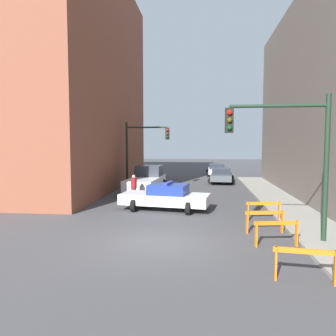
{
  "coord_description": "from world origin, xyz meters",
  "views": [
    {
      "loc": [
        1.59,
        -11.63,
        3.63
      ],
      "look_at": [
        -0.56,
        8.16,
        2.07
      ],
      "focal_mm": 35.0,
      "sensor_mm": 36.0,
      "label": 1
    }
  ],
  "objects_px": {
    "traffic_light_far": "(141,145)",
    "barrier_front": "(305,259)",
    "parked_car_near": "(221,175)",
    "white_truck": "(147,180)",
    "barrier_corner": "(264,208)",
    "parked_car_mid": "(217,170)",
    "barrier_mid": "(277,229)",
    "traffic_light_near": "(293,145)",
    "police_car": "(166,197)",
    "pedestrian_crossing": "(134,188)",
    "barrier_back": "(265,218)"
  },
  "relations": [
    {
      "from": "traffic_light_far",
      "to": "barrier_front",
      "type": "relative_size",
      "value": 3.26
    },
    {
      "from": "traffic_light_far",
      "to": "parked_car_near",
      "type": "relative_size",
      "value": 1.17
    },
    {
      "from": "white_truck",
      "to": "barrier_corner",
      "type": "bearing_deg",
      "value": -46.15
    },
    {
      "from": "parked_car_mid",
      "to": "barrier_mid",
      "type": "xyz_separation_m",
      "value": [
        1.14,
        -24.27,
        -0.06
      ]
    },
    {
      "from": "barrier_corner",
      "to": "traffic_light_far",
      "type": "bearing_deg",
      "value": 127.66
    },
    {
      "from": "white_truck",
      "to": "traffic_light_near",
      "type": "bearing_deg",
      "value": -53.79
    },
    {
      "from": "traffic_light_far",
      "to": "barrier_mid",
      "type": "bearing_deg",
      "value": -61.4
    },
    {
      "from": "barrier_mid",
      "to": "parked_car_near",
      "type": "bearing_deg",
      "value": 92.98
    },
    {
      "from": "traffic_light_far",
      "to": "barrier_corner",
      "type": "relative_size",
      "value": 3.26
    },
    {
      "from": "police_car",
      "to": "pedestrian_crossing",
      "type": "relative_size",
      "value": 2.97
    },
    {
      "from": "parked_car_near",
      "to": "barrier_corner",
      "type": "distance_m",
      "value": 14.37
    },
    {
      "from": "pedestrian_crossing",
      "to": "barrier_front",
      "type": "xyz_separation_m",
      "value": [
        6.86,
        -10.92,
        -0.24
      ]
    },
    {
      "from": "barrier_front",
      "to": "barrier_corner",
      "type": "relative_size",
      "value": 1.0
    },
    {
      "from": "barrier_back",
      "to": "traffic_light_far",
      "type": "bearing_deg",
      "value": 121.58
    },
    {
      "from": "traffic_light_near",
      "to": "barrier_front",
      "type": "relative_size",
      "value": 3.26
    },
    {
      "from": "traffic_light_near",
      "to": "traffic_light_far",
      "type": "bearing_deg",
      "value": 121.38
    },
    {
      "from": "white_truck",
      "to": "barrier_back",
      "type": "xyz_separation_m",
      "value": [
        6.6,
        -10.24,
        -0.29
      ]
    },
    {
      "from": "traffic_light_far",
      "to": "barrier_back",
      "type": "distance_m",
      "value": 14.32
    },
    {
      "from": "white_truck",
      "to": "parked_car_near",
      "type": "distance_m",
      "value": 8.4
    },
    {
      "from": "barrier_corner",
      "to": "pedestrian_crossing",
      "type": "bearing_deg",
      "value": 148.85
    },
    {
      "from": "barrier_back",
      "to": "parked_car_mid",
      "type": "bearing_deg",
      "value": 92.65
    },
    {
      "from": "police_car",
      "to": "white_truck",
      "type": "height_order",
      "value": "white_truck"
    },
    {
      "from": "police_car",
      "to": "white_truck",
      "type": "bearing_deg",
      "value": 27.83
    },
    {
      "from": "barrier_mid",
      "to": "barrier_corner",
      "type": "bearing_deg",
      "value": 86.62
    },
    {
      "from": "parked_car_mid",
      "to": "barrier_back",
      "type": "distance_m",
      "value": 22.6
    },
    {
      "from": "barrier_mid",
      "to": "barrier_corner",
      "type": "relative_size",
      "value": 0.99
    },
    {
      "from": "traffic_light_near",
      "to": "barrier_mid",
      "type": "distance_m",
      "value": 3.01
    },
    {
      "from": "pedestrian_crossing",
      "to": "police_car",
      "type": "bearing_deg",
      "value": 169.54
    },
    {
      "from": "barrier_corner",
      "to": "parked_car_near",
      "type": "bearing_deg",
      "value": 94.62
    },
    {
      "from": "parked_car_near",
      "to": "pedestrian_crossing",
      "type": "xyz_separation_m",
      "value": [
        -5.84,
        -10.09,
        0.19
      ]
    },
    {
      "from": "traffic_light_far",
      "to": "barrier_mid",
      "type": "relative_size",
      "value": 3.28
    },
    {
      "from": "police_car",
      "to": "barrier_corner",
      "type": "relative_size",
      "value": 3.09
    },
    {
      "from": "traffic_light_far",
      "to": "white_truck",
      "type": "bearing_deg",
      "value": -66.31
    },
    {
      "from": "pedestrian_crossing",
      "to": "traffic_light_near",
      "type": "bearing_deg",
      "value": 169.21
    },
    {
      "from": "parked_car_near",
      "to": "pedestrian_crossing",
      "type": "height_order",
      "value": "pedestrian_crossing"
    },
    {
      "from": "traffic_light_near",
      "to": "barrier_front",
      "type": "bearing_deg",
      "value": -98.29
    },
    {
      "from": "white_truck",
      "to": "pedestrian_crossing",
      "type": "xyz_separation_m",
      "value": [
        -0.09,
        -3.97,
        -0.04
      ]
    },
    {
      "from": "traffic_light_far",
      "to": "barrier_mid",
      "type": "height_order",
      "value": "traffic_light_far"
    },
    {
      "from": "parked_car_near",
      "to": "parked_car_mid",
      "type": "relative_size",
      "value": 1.03
    },
    {
      "from": "white_truck",
      "to": "barrier_corner",
      "type": "relative_size",
      "value": 3.46
    },
    {
      "from": "traffic_light_far",
      "to": "police_car",
      "type": "distance_m",
      "value": 8.86
    },
    {
      "from": "traffic_light_near",
      "to": "barrier_mid",
      "type": "height_order",
      "value": "traffic_light_near"
    },
    {
      "from": "parked_car_mid",
      "to": "barrier_back",
      "type": "xyz_separation_m",
      "value": [
        1.04,
        -22.58,
        -0.06
      ]
    },
    {
      "from": "traffic_light_near",
      "to": "parked_car_mid",
      "type": "bearing_deg",
      "value": 94.14
    },
    {
      "from": "white_truck",
      "to": "barrier_front",
      "type": "xyz_separation_m",
      "value": [
        6.77,
        -14.89,
        -0.29
      ]
    },
    {
      "from": "parked_car_near",
      "to": "barrier_back",
      "type": "distance_m",
      "value": 16.37
    },
    {
      "from": "parked_car_mid",
      "to": "pedestrian_crossing",
      "type": "bearing_deg",
      "value": -109.1
    },
    {
      "from": "traffic_light_near",
      "to": "barrier_corner",
      "type": "height_order",
      "value": "traffic_light_near"
    },
    {
      "from": "traffic_light_near",
      "to": "traffic_light_far",
      "type": "relative_size",
      "value": 1.0
    },
    {
      "from": "police_car",
      "to": "pedestrian_crossing",
      "type": "bearing_deg",
      "value": 53.79
    }
  ]
}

